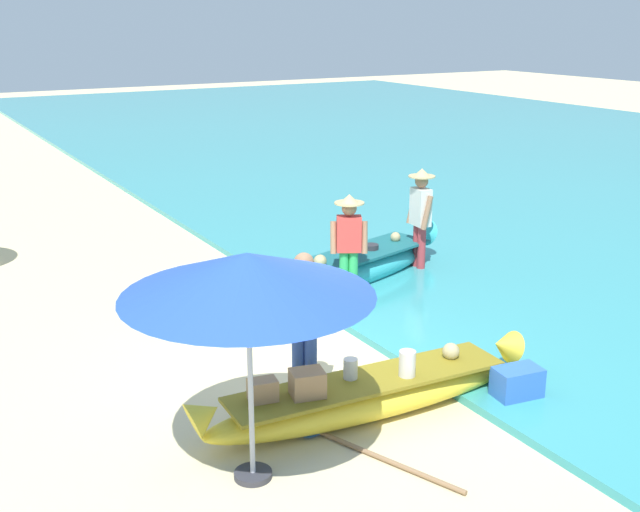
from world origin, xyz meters
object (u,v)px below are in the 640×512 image
at_px(paddle, 361,449).
at_px(cooler_box, 517,386).
at_px(person_vendor_assistant, 420,213).
at_px(person_vendor_hatted, 349,241).
at_px(boat_yellow_foreground, 367,395).
at_px(person_tourist_customer, 304,321).
at_px(patio_umbrella_large, 247,275).
at_px(boat_cyan_midground, 350,269).

bearing_deg(paddle, cooler_box, -0.31).
distance_m(person_vendor_assistant, paddle, 5.93).
distance_m(person_vendor_hatted, person_vendor_assistant, 1.90).
distance_m(person_vendor_hatted, cooler_box, 3.77).
bearing_deg(paddle, person_vendor_assistant, 47.56).
bearing_deg(paddle, person_vendor_hatted, 59.65).
bearing_deg(boat_yellow_foreground, person_vendor_assistant, 46.84).
relative_size(person_tourist_customer, person_vendor_assistant, 1.00).
bearing_deg(person_vendor_hatted, boat_yellow_foreground, -118.89).
xyz_separation_m(person_vendor_assistant, patio_umbrella_large, (-5.07, -4.18, 0.98)).
height_order(person_vendor_hatted, person_vendor_assistant, person_vendor_assistant).
bearing_deg(person_vendor_hatted, person_vendor_assistant, 19.58).
distance_m(boat_cyan_midground, paddle, 4.99).
bearing_deg(boat_yellow_foreground, paddle, -127.45).
height_order(person_vendor_assistant, paddle, person_vendor_assistant).
xyz_separation_m(cooler_box, paddle, (-2.06, 0.01, -0.19)).
relative_size(boat_yellow_foreground, patio_umbrella_large, 1.80).
xyz_separation_m(person_vendor_hatted, cooler_box, (-0.10, -3.69, -0.75)).
bearing_deg(paddle, person_tourist_customer, 90.17).
relative_size(boat_yellow_foreground, person_vendor_assistant, 2.29).
xyz_separation_m(person_vendor_assistant, cooler_box, (-1.89, -4.33, -0.81)).
bearing_deg(boat_yellow_foreground, boat_cyan_midground, 60.14).
bearing_deg(boat_yellow_foreground, patio_umbrella_large, -163.98).
distance_m(boat_yellow_foreground, patio_umbrella_large, 2.39).
relative_size(patio_umbrella_large, cooler_box, 4.33).
relative_size(boat_yellow_foreground, person_tourist_customer, 2.29).
height_order(boat_cyan_midground, patio_umbrella_large, patio_umbrella_large).
bearing_deg(boat_cyan_midground, person_vendor_assistant, 1.68).
bearing_deg(cooler_box, boat_cyan_midground, 91.34).
bearing_deg(person_tourist_customer, person_vendor_hatted, 49.59).
height_order(boat_yellow_foreground, paddle, boat_yellow_foreground).
bearing_deg(patio_umbrella_large, person_vendor_assistant, 39.55).
distance_m(boat_cyan_midground, patio_umbrella_large, 5.80).
xyz_separation_m(person_tourist_customer, patio_umbrella_large, (-1.12, -1.01, 1.00)).
distance_m(person_tourist_customer, paddle, 1.50).
relative_size(boat_yellow_foreground, boat_cyan_midground, 1.00).
xyz_separation_m(person_vendor_assistant, paddle, (-3.95, -4.32, -1.00)).
bearing_deg(boat_cyan_midground, person_tourist_customer, -129.37).
xyz_separation_m(boat_cyan_midground, person_tourist_customer, (-2.57, -3.13, 0.71)).
bearing_deg(patio_umbrella_large, person_vendor_hatted, 47.28).
distance_m(boat_cyan_midground, cooler_box, 4.32).
distance_m(boat_yellow_foreground, boat_cyan_midground, 4.26).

